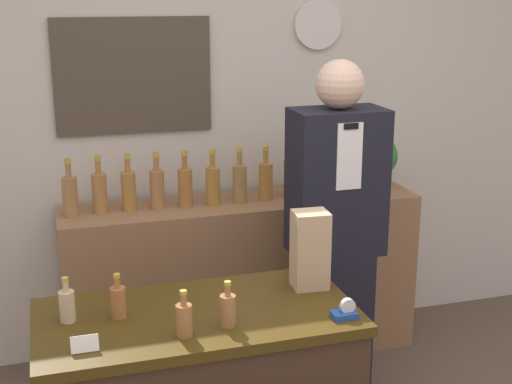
# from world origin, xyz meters

# --- Properties ---
(back_wall) EXTENTS (5.20, 0.09, 2.70)m
(back_wall) POSITION_xyz_m (-0.00, 2.00, 1.35)
(back_wall) COLOR beige
(back_wall) RESTS_ON ground_plane
(back_shelf) EXTENTS (1.98, 0.43, 0.92)m
(back_shelf) POSITION_xyz_m (0.10, 1.73, 0.46)
(back_shelf) COLOR #8E6642
(back_shelf) RESTS_ON ground_plane
(shopkeeper) EXTENTS (0.44, 0.28, 1.74)m
(shopkeeper) POSITION_xyz_m (0.41, 1.14, 0.87)
(shopkeeper) COLOR black
(shopkeeper) RESTS_ON ground_plane
(potted_plant) EXTENTS (0.24, 0.24, 0.32)m
(potted_plant) POSITION_xyz_m (0.90, 1.72, 1.10)
(potted_plant) COLOR #9E998E
(potted_plant) RESTS_ON back_shelf
(paper_bag) EXTENTS (0.14, 0.13, 0.31)m
(paper_bag) POSITION_xyz_m (0.06, 0.56, 1.06)
(paper_bag) COLOR tan
(paper_bag) RESTS_ON display_counter
(tape_dispenser) EXTENTS (0.09, 0.06, 0.07)m
(tape_dispenser) POSITION_xyz_m (0.08, 0.26, 0.93)
(tape_dispenser) COLOR #1E4799
(tape_dispenser) RESTS_ON display_counter
(price_card_left) EXTENTS (0.09, 0.02, 0.06)m
(price_card_left) POSITION_xyz_m (-0.83, 0.28, 0.94)
(price_card_left) COLOR white
(price_card_left) RESTS_ON display_counter
(counter_bottle_0) EXTENTS (0.06, 0.06, 0.17)m
(counter_bottle_0) POSITION_xyz_m (-0.88, 0.52, 0.97)
(counter_bottle_0) COLOR tan
(counter_bottle_0) RESTS_ON display_counter
(counter_bottle_1) EXTENTS (0.06, 0.06, 0.17)m
(counter_bottle_1) POSITION_xyz_m (-0.70, 0.50, 0.97)
(counter_bottle_1) COLOR #9F6232
(counter_bottle_1) RESTS_ON display_counter
(counter_bottle_2) EXTENTS (0.06, 0.06, 0.17)m
(counter_bottle_2) POSITION_xyz_m (-0.50, 0.29, 0.97)
(counter_bottle_2) COLOR #9B6437
(counter_bottle_2) RESTS_ON display_counter
(counter_bottle_3) EXTENTS (0.06, 0.06, 0.17)m
(counter_bottle_3) POSITION_xyz_m (-0.34, 0.32, 0.97)
(counter_bottle_3) COLOR #99653B
(counter_bottle_3) RESTS_ON display_counter
(shelf_bottle_0) EXTENTS (0.08, 0.08, 0.30)m
(shelf_bottle_0) POSITION_xyz_m (-0.81, 1.72, 1.04)
(shelf_bottle_0) COLOR olive
(shelf_bottle_0) RESTS_ON back_shelf
(shelf_bottle_1) EXTENTS (0.08, 0.08, 0.30)m
(shelf_bottle_1) POSITION_xyz_m (-0.66, 1.74, 1.04)
(shelf_bottle_1) COLOR #9F6D39
(shelf_bottle_1) RESTS_ON back_shelf
(shelf_bottle_2) EXTENTS (0.08, 0.08, 0.30)m
(shelf_bottle_2) POSITION_xyz_m (-0.51, 1.73, 1.04)
(shelf_bottle_2) COLOR #A16E32
(shelf_bottle_2) RESTS_ON back_shelf
(shelf_bottle_3) EXTENTS (0.08, 0.08, 0.30)m
(shelf_bottle_3) POSITION_xyz_m (-0.36, 1.73, 1.04)
(shelf_bottle_3) COLOR #9D6B3F
(shelf_bottle_3) RESTS_ON back_shelf
(shelf_bottle_4) EXTENTS (0.08, 0.08, 0.30)m
(shelf_bottle_4) POSITION_xyz_m (-0.21, 1.72, 1.04)
(shelf_bottle_4) COLOR #9D6531
(shelf_bottle_4) RESTS_ON back_shelf
(shelf_bottle_5) EXTENTS (0.08, 0.08, 0.30)m
(shelf_bottle_5) POSITION_xyz_m (-0.06, 1.71, 1.04)
(shelf_bottle_5) COLOR #A37231
(shelf_bottle_5) RESTS_ON back_shelf
(shelf_bottle_6) EXTENTS (0.08, 0.08, 0.30)m
(shelf_bottle_6) POSITION_xyz_m (0.09, 1.71, 1.04)
(shelf_bottle_6) COLOR olive
(shelf_bottle_6) RESTS_ON back_shelf
(shelf_bottle_7) EXTENTS (0.08, 0.08, 0.30)m
(shelf_bottle_7) POSITION_xyz_m (0.24, 1.72, 1.04)
(shelf_bottle_7) COLOR #A27132
(shelf_bottle_7) RESTS_ON back_shelf
(shelf_bottle_8) EXTENTS (0.08, 0.08, 0.30)m
(shelf_bottle_8) POSITION_xyz_m (0.39, 1.73, 1.04)
(shelf_bottle_8) COLOR #A16531
(shelf_bottle_8) RESTS_ON back_shelf
(shelf_bottle_9) EXTENTS (0.08, 0.08, 0.30)m
(shelf_bottle_9) POSITION_xyz_m (0.54, 1.71, 1.04)
(shelf_bottle_9) COLOR #A56B3C
(shelf_bottle_9) RESTS_ON back_shelf
(shelf_bottle_10) EXTENTS (0.08, 0.08, 0.30)m
(shelf_bottle_10) POSITION_xyz_m (0.68, 1.71, 1.04)
(shelf_bottle_10) COLOR olive
(shelf_bottle_10) RESTS_ON back_shelf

